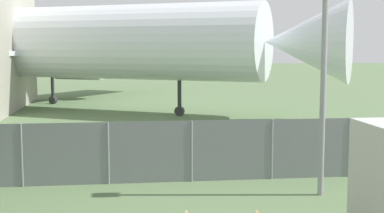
{
  "coord_description": "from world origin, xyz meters",
  "views": [
    {
      "loc": [
        0.57,
        -5.8,
        4.18
      ],
      "look_at": [
        2.93,
        13.3,
        2.0
      ],
      "focal_mm": 50.0,
      "sensor_mm": 36.0,
      "label": 1
    }
  ],
  "objects": [
    {
      "name": "light_mast",
      "position": [
        5.97,
        8.36,
        4.09
      ],
      "size": [
        0.44,
        0.44,
        6.55
      ],
      "color": "#99999E",
      "rests_on": "ground"
    },
    {
      "name": "airplane",
      "position": [
        -5.12,
        30.83,
        4.37
      ],
      "size": [
        37.3,
        29.38,
        13.63
      ],
      "rotation": [
        0.0,
        0.0,
        -0.49
      ],
      "color": "white",
      "rests_on": "ground"
    },
    {
      "name": "perimeter_fence",
      "position": [
        -0.0,
        10.3,
        0.95
      ],
      "size": [
        56.07,
        0.07,
        1.91
      ],
      "color": "gray",
      "rests_on": "ground"
    }
  ]
}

